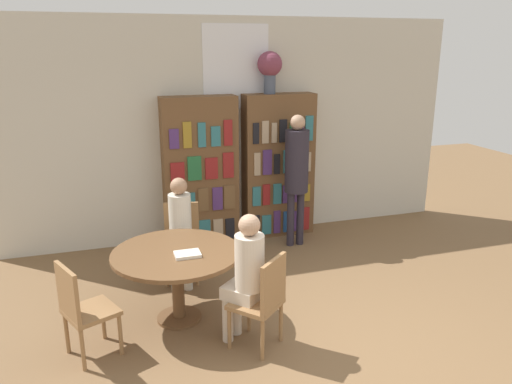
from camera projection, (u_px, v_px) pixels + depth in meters
name	position (u px, v px, depth m)	size (l,w,h in m)	color
ground_plane	(342.00, 364.00, 4.27)	(16.00, 16.00, 0.00)	brown
wall_back	(236.00, 130.00, 6.88)	(6.40, 0.07, 3.00)	beige
bookshelf_left	(200.00, 172.00, 6.68)	(0.99, 0.34, 2.00)	brown
bookshelf_right	(278.00, 166.00, 7.01)	(0.99, 0.34, 2.00)	brown
flower_vase	(270.00, 67.00, 6.59)	(0.33, 0.33, 0.55)	#475166
reading_table	(177.00, 262.00, 4.81)	(1.24, 1.24, 0.73)	brown
chair_near_camera	(82.00, 307.00, 4.23)	(0.53, 0.53, 0.88)	olive
chair_left_side	(182.00, 238.00, 5.76)	(0.48, 0.48, 0.88)	olive
chair_far_side	(263.00, 298.00, 4.38)	(0.56, 0.56, 0.88)	olive
seated_reader_left	(180.00, 226.00, 5.53)	(0.31, 0.39, 1.24)	beige
seated_reader_right	(246.00, 271.00, 4.41)	(0.41, 0.41, 1.24)	beige
librarian_standing	(297.00, 167.00, 6.54)	(0.31, 0.58, 1.78)	#28232D
open_book_on_table	(187.00, 254.00, 4.68)	(0.24, 0.18, 0.03)	silver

